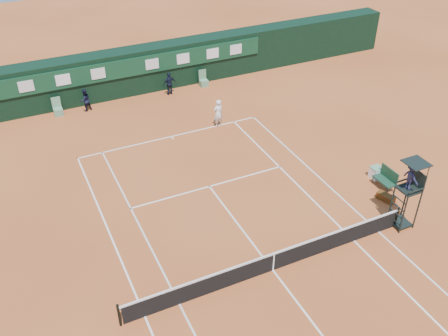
{
  "coord_description": "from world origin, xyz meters",
  "views": [
    {
      "loc": [
        -8.05,
        -12.27,
        15.03
      ],
      "look_at": [
        0.63,
        6.0,
        1.2
      ],
      "focal_mm": 40.0,
      "sensor_mm": 36.0,
      "label": 1
    }
  ],
  "objects_px": {
    "umpire_chair": "(411,181)",
    "player_bench": "(387,178)",
    "tennis_net": "(273,261)",
    "player": "(218,113)",
    "cooler": "(376,173)"
  },
  "relations": [
    {
      "from": "umpire_chair",
      "to": "player_bench",
      "type": "relative_size",
      "value": 2.85
    },
    {
      "from": "tennis_net",
      "to": "player_bench",
      "type": "bearing_deg",
      "value": 17.62
    },
    {
      "from": "player",
      "to": "tennis_net",
      "type": "bearing_deg",
      "value": 63.57
    },
    {
      "from": "umpire_chair",
      "to": "player",
      "type": "xyz_separation_m",
      "value": [
        -3.65,
        11.85,
        -1.57
      ]
    },
    {
      "from": "umpire_chair",
      "to": "player_bench",
      "type": "bearing_deg",
      "value": 62.91
    },
    {
      "from": "player_bench",
      "to": "player",
      "type": "distance_m",
      "value": 10.53
    },
    {
      "from": "tennis_net",
      "to": "player",
      "type": "relative_size",
      "value": 7.28
    },
    {
      "from": "tennis_net",
      "to": "player_bench",
      "type": "xyz_separation_m",
      "value": [
        7.97,
        2.53,
        0.09
      ]
    },
    {
      "from": "tennis_net",
      "to": "umpire_chair",
      "type": "distance_m",
      "value": 6.94
    },
    {
      "from": "tennis_net",
      "to": "cooler",
      "type": "relative_size",
      "value": 20.0
    },
    {
      "from": "tennis_net",
      "to": "player",
      "type": "xyz_separation_m",
      "value": [
        3.0,
        11.81,
        0.38
      ]
    },
    {
      "from": "player_bench",
      "to": "cooler",
      "type": "height_order",
      "value": "player_bench"
    },
    {
      "from": "tennis_net",
      "to": "umpire_chair",
      "type": "bearing_deg",
      "value": -0.34
    },
    {
      "from": "umpire_chair",
      "to": "cooler",
      "type": "relative_size",
      "value": 5.3
    },
    {
      "from": "tennis_net",
      "to": "player_bench",
      "type": "relative_size",
      "value": 10.75
    }
  ]
}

